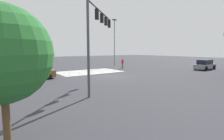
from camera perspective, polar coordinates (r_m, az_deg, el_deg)
ground_plane at (r=21.64m, az=0.00°, el=-2.20°), size 132.65×132.65×0.00m
crosswalk_markings at (r=26.66m, az=-7.37°, el=-0.57°), size 9.43×5.35×0.01m
traffic_signal_mast at (r=15.15m, az=-4.30°, el=13.97°), size 5.86×5.86×6.88m
car_0 at (r=33.33m, az=28.09°, el=1.50°), size 4.91×2.11×1.65m
car_1 at (r=21.45m, az=-24.50°, el=-0.91°), size 4.72×2.27×1.53m
pedestrian at (r=30.90m, az=3.44°, el=2.35°), size 0.41×0.41×1.80m
street_light_pole_a at (r=35.31m, az=0.79°, el=10.11°), size 0.80×0.36×9.27m
tree_corner_b at (r=29.31m, az=-31.44°, el=6.49°), size 3.14×3.14×5.33m
tree_corner_c at (r=7.10m, az=-32.37°, el=4.34°), size 3.45×3.45×4.91m
fire_hydrant at (r=25.52m, az=-20.13°, el=-0.29°), size 0.22×0.22×0.86m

